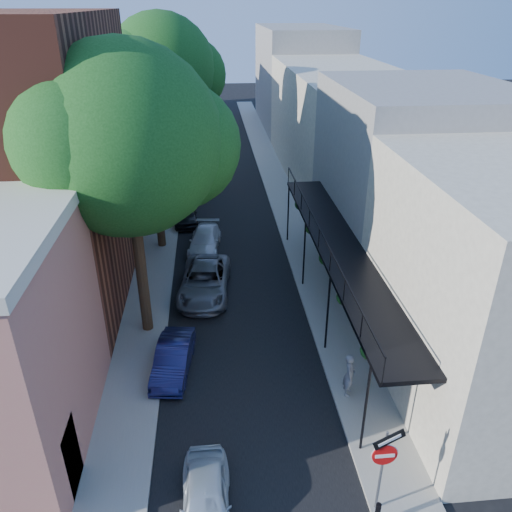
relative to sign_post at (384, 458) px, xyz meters
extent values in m
cube|color=black|center=(-3.16, 29.03, -2.03)|extent=(6.00, 64.00, 0.01)
cube|color=gray|center=(-7.16, 29.03, -1.98)|extent=(2.00, 64.00, 0.12)
cube|color=gray|center=(0.84, 29.03, -1.98)|extent=(2.00, 64.00, 0.12)
cube|color=beige|center=(-8.21, 1.53, -0.84)|extent=(0.10, 1.20, 2.20)
cube|color=gray|center=(-8.18, 13.03, 5.96)|extent=(0.06, 7.00, 4.00)
cube|color=gray|center=(-12.16, 25.03, 2.46)|extent=(8.00, 12.00, 9.00)
cube|color=beige|center=(-12.16, 39.03, 2.96)|extent=(8.00, 16.00, 10.00)
cube|color=tan|center=(-12.16, 53.03, 1.96)|extent=(8.00, 12.00, 8.00)
cube|color=gray|center=(5.84, 14.03, 2.46)|extent=(8.00, 10.00, 9.00)
cube|color=beige|center=(5.84, 29.03, 1.96)|extent=(8.00, 20.00, 8.00)
cube|color=gray|center=(5.84, 47.03, 2.96)|extent=(8.00, 16.00, 10.00)
cube|color=black|center=(1.04, 9.03, 1.46)|extent=(2.00, 16.00, 0.15)
cube|color=black|center=(0.09, 9.03, 2.34)|extent=(0.05, 16.00, 0.05)
cylinder|color=black|center=(0.14, 2.03, -0.23)|extent=(0.08, 0.08, 3.40)
cylinder|color=black|center=(0.14, 17.03, -0.23)|extent=(0.08, 0.08, 3.40)
sphere|color=#154313|center=(0.44, 3.03, 1.01)|extent=(0.60, 0.60, 0.60)
sphere|color=#154313|center=(0.44, 9.03, 1.01)|extent=(0.60, 0.60, 0.60)
sphere|color=#154313|center=(0.44, 15.03, 1.01)|extent=(0.60, 0.60, 0.60)
cylinder|color=#595B60|center=(-0.01, 0.03, -0.59)|extent=(0.07, 0.07, 2.90)
cylinder|color=red|center=(-0.01, -0.01, 0.11)|extent=(0.66, 0.04, 0.66)
cube|color=white|center=(-0.01, -0.04, 0.11)|extent=(0.50, 0.02, 0.10)
cylinder|color=white|center=(-0.01, 0.01, 0.11)|extent=(0.70, 0.02, 0.70)
cube|color=black|center=(0.04, -0.02, 0.66)|extent=(0.89, 0.15, 0.58)
cube|color=white|center=(0.04, -0.05, 0.66)|extent=(0.60, 0.10, 0.31)
cylinder|color=#2E2112|center=(-6.96, 9.03, 1.46)|extent=(0.44, 0.44, 7.00)
sphere|color=#154313|center=(-6.96, 9.03, 5.98)|extent=(6.80, 6.80, 6.80)
sphere|color=#154313|center=(-5.26, 10.05, 5.48)|extent=(4.76, 4.76, 4.76)
cylinder|color=#2E2112|center=(-6.96, 17.03, 1.11)|extent=(0.44, 0.44, 6.30)
sphere|color=#154313|center=(-6.96, 17.03, 5.16)|extent=(6.00, 6.00, 6.00)
sphere|color=#154313|center=(-5.46, 17.93, 4.66)|extent=(4.20, 4.20, 4.20)
cylinder|color=#2E2112|center=(-6.96, 26.03, 1.64)|extent=(0.44, 0.44, 7.35)
sphere|color=#154313|center=(-6.96, 26.03, 6.36)|extent=(7.00, 7.00, 7.00)
sphere|color=#154313|center=(-5.21, 27.08, 5.86)|extent=(4.90, 4.90, 4.90)
imported|color=#B0BBC3|center=(-4.56, 0.34, -1.47)|extent=(1.34, 3.31, 1.13)
imported|color=#161744|center=(-5.73, 6.33, -1.47)|extent=(1.60, 3.55, 1.13)
imported|color=slate|center=(-4.56, 11.77, -1.37)|extent=(2.69, 5.01, 1.34)
imported|color=silver|center=(-4.56, 16.41, -1.48)|extent=(2.01, 4.02, 1.12)
imported|color=black|center=(-5.76, 20.42, -1.43)|extent=(1.71, 3.66, 1.21)
imported|color=#675E57|center=(-5.76, 24.64, -1.33)|extent=(1.66, 4.33, 1.41)
imported|color=gray|center=(0.37, 4.42, -1.10)|extent=(0.56, 0.69, 1.63)
camera|label=1|loc=(-4.06, -8.53, 10.29)|focal=35.00mm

